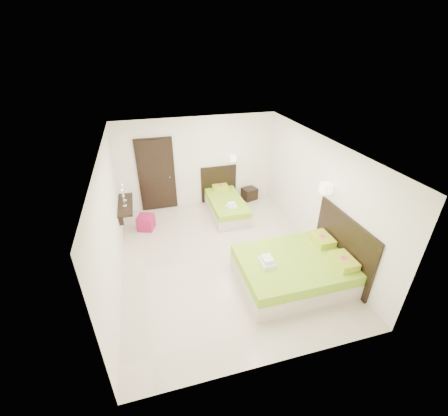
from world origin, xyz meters
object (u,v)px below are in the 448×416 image
object	(u,v)px
bed_double	(297,268)
nightstand	(249,194)
bed_single	(226,204)
ottoman	(146,222)

from	to	relation	value
bed_double	nightstand	world-z (taller)	bed_double
bed_single	nightstand	distance (m)	1.14
bed_single	nightstand	world-z (taller)	bed_single
ottoman	bed_single	bearing A→B (deg)	6.76
bed_single	nightstand	bearing A→B (deg)	33.60
nightstand	bed_double	bearing A→B (deg)	-110.21
nightstand	ottoman	distance (m)	3.32
bed_single	ottoman	world-z (taller)	bed_single
bed_double	bed_single	bearing A→B (deg)	101.60
bed_double	ottoman	world-z (taller)	bed_double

